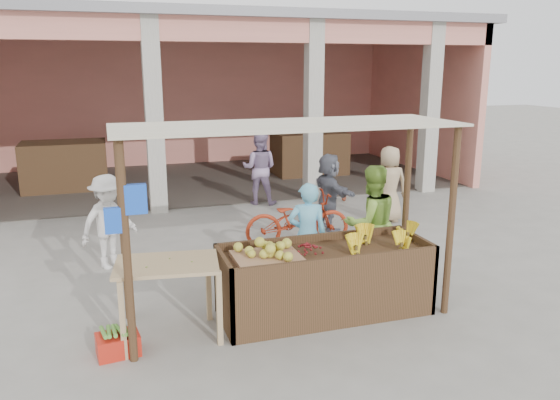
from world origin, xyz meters
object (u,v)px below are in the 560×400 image
object	(u,v)px
vendor_blue	(307,232)
side_table	(167,275)
fruit_stall	(325,283)
motorcycle	(298,218)
vendor_green	(371,220)
red_crate	(118,344)

from	to	relation	value
vendor_blue	side_table	bearing A→B (deg)	38.78
fruit_stall	vendor_blue	world-z (taller)	vendor_blue
fruit_stall	vendor_blue	size ratio (longest dim) A/B	1.63
motorcycle	vendor_blue	bearing A→B (deg)	170.19
vendor_green	fruit_stall	bearing A→B (deg)	37.59
red_crate	vendor_blue	xyz separation A→B (m)	(2.59, 1.15, 0.68)
fruit_stall	red_crate	xyz separation A→B (m)	(-2.50, -0.27, -0.28)
side_table	red_crate	xyz separation A→B (m)	(-0.58, -0.20, -0.65)
red_crate	vendor_blue	world-z (taller)	vendor_blue
vendor_green	side_table	bearing A→B (deg)	15.65
red_crate	side_table	bearing A→B (deg)	12.34
side_table	vendor_blue	bearing A→B (deg)	33.07
side_table	motorcycle	bearing A→B (deg)	54.63
side_table	vendor_blue	distance (m)	2.23
fruit_stall	vendor_green	world-z (taller)	vendor_green
motorcycle	side_table	bearing A→B (deg)	142.18
fruit_stall	side_table	xyz separation A→B (m)	(-1.93, -0.07, 0.37)
side_table	vendor_green	size ratio (longest dim) A/B	0.69
fruit_stall	motorcycle	xyz separation A→B (m)	(0.55, 2.57, 0.09)
vendor_blue	vendor_green	bearing A→B (deg)	-167.65
fruit_stall	vendor_blue	distance (m)	0.97
vendor_blue	vendor_green	xyz separation A→B (m)	(0.96, -0.02, 0.09)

